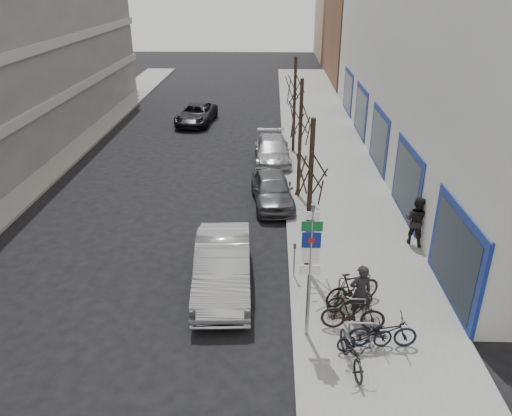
# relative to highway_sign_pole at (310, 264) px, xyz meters

# --- Properties ---
(ground) EXTENTS (120.00, 120.00, 0.00)m
(ground) POSITION_rel_highway_sign_pole_xyz_m (-2.40, 0.01, -2.46)
(ground) COLOR black
(ground) RESTS_ON ground
(sidewalk_east) EXTENTS (5.00, 70.00, 0.15)m
(sidewalk_east) POSITION_rel_highway_sign_pole_xyz_m (2.10, 10.01, -2.38)
(sidewalk_east) COLOR slate
(sidewalk_east) RESTS_ON ground
(sidewalk_west) EXTENTS (3.00, 70.00, 0.15)m
(sidewalk_west) POSITION_rel_highway_sign_pole_xyz_m (-13.40, 10.01, -2.38)
(sidewalk_west) COLOR slate
(sidewalk_west) RESTS_ON ground
(brick_building_far) EXTENTS (12.00, 14.00, 8.00)m
(brick_building_far) POSITION_rel_highway_sign_pole_xyz_m (10.60, 40.01, 1.54)
(brick_building_far) COLOR brown
(brick_building_far) RESTS_ON ground
(tan_building_far) EXTENTS (13.00, 12.00, 9.00)m
(tan_building_far) POSITION_rel_highway_sign_pole_xyz_m (11.10, 55.01, 2.04)
(tan_building_far) COLOR #937A5B
(tan_building_far) RESTS_ON ground
(highway_sign_pole) EXTENTS (0.55, 0.10, 4.20)m
(highway_sign_pole) POSITION_rel_highway_sign_pole_xyz_m (0.00, 0.00, 0.00)
(highway_sign_pole) COLOR gray
(highway_sign_pole) RESTS_ON ground
(bike_rack) EXTENTS (0.66, 2.26, 0.83)m
(bike_rack) POSITION_rel_highway_sign_pole_xyz_m (1.40, 0.61, -1.80)
(bike_rack) COLOR gray
(bike_rack) RESTS_ON sidewalk_east
(tree_near) EXTENTS (1.80, 1.80, 5.50)m
(tree_near) POSITION_rel_highway_sign_pole_xyz_m (0.20, 3.51, 1.65)
(tree_near) COLOR black
(tree_near) RESTS_ON ground
(tree_mid) EXTENTS (1.80, 1.80, 5.50)m
(tree_mid) POSITION_rel_highway_sign_pole_xyz_m (0.20, 10.01, 1.65)
(tree_mid) COLOR black
(tree_mid) RESTS_ON ground
(tree_far) EXTENTS (1.80, 1.80, 5.50)m
(tree_far) POSITION_rel_highway_sign_pole_xyz_m (0.20, 16.51, 1.65)
(tree_far) COLOR black
(tree_far) RESTS_ON ground
(meter_front) EXTENTS (0.10, 0.08, 1.27)m
(meter_front) POSITION_rel_highway_sign_pole_xyz_m (-0.25, 3.01, -1.54)
(meter_front) COLOR gray
(meter_front) RESTS_ON sidewalk_east
(meter_mid) EXTENTS (0.10, 0.08, 1.27)m
(meter_mid) POSITION_rel_highway_sign_pole_xyz_m (-0.25, 8.51, -1.54)
(meter_mid) COLOR gray
(meter_mid) RESTS_ON sidewalk_east
(meter_back) EXTENTS (0.10, 0.08, 1.27)m
(meter_back) POSITION_rel_highway_sign_pole_xyz_m (-0.25, 14.01, -1.54)
(meter_back) COLOR gray
(meter_back) RESTS_ON sidewalk_east
(bike_near_left) EXTENTS (0.86, 1.92, 1.13)m
(bike_near_left) POSITION_rel_highway_sign_pole_xyz_m (1.08, -1.20, -1.74)
(bike_near_left) COLOR black
(bike_near_left) RESTS_ON sidewalk_east
(bike_near_right) EXTENTS (1.88, 0.67, 1.12)m
(bike_near_right) POSITION_rel_highway_sign_pole_xyz_m (1.32, 0.27, -1.75)
(bike_near_right) COLOR black
(bike_near_right) RESTS_ON sidewalk_east
(bike_mid_curb) EXTENTS (1.88, 0.61, 1.14)m
(bike_mid_curb) POSITION_rel_highway_sign_pole_xyz_m (2.03, -0.43, -1.74)
(bike_mid_curb) COLOR black
(bike_mid_curb) RESTS_ON sidewalk_east
(bike_mid_inner) EXTENTS (1.59, 0.85, 0.92)m
(bike_mid_inner) POSITION_rel_highway_sign_pole_xyz_m (1.37, 1.15, -1.85)
(bike_mid_inner) COLOR black
(bike_mid_inner) RESTS_ON sidewalk_east
(bike_far_curb) EXTENTS (1.66, 0.85, 0.97)m
(bike_far_curb) POSITION_rel_highway_sign_pole_xyz_m (1.53, -0.57, -1.82)
(bike_far_curb) COLOR black
(bike_far_curb) RESTS_ON sidewalk_east
(bike_far_inner) EXTENTS (1.99, 1.34, 1.17)m
(bike_far_inner) POSITION_rel_highway_sign_pole_xyz_m (1.49, 1.52, -1.72)
(bike_far_inner) COLOR black
(bike_far_inner) RESTS_ON sidewalk_east
(parked_car_front) EXTENTS (2.07, 5.15, 1.67)m
(parked_car_front) POSITION_rel_highway_sign_pole_xyz_m (-2.60, 2.47, -1.63)
(parked_car_front) COLOR #ACACB1
(parked_car_front) RESTS_ON ground
(parked_car_mid) EXTENTS (2.21, 4.45, 1.46)m
(parked_car_mid) POSITION_rel_highway_sign_pole_xyz_m (-1.00, 9.30, -1.73)
(parked_car_mid) COLOR #4E4F53
(parked_car_mid) RESTS_ON ground
(parked_car_back) EXTENTS (2.14, 4.80, 1.37)m
(parked_car_back) POSITION_rel_highway_sign_pole_xyz_m (-1.00, 14.85, -1.77)
(parked_car_back) COLOR #A1A1A6
(parked_car_back) RESTS_ON ground
(lane_car) EXTENTS (2.73, 5.07, 1.35)m
(lane_car) POSITION_rel_highway_sign_pole_xyz_m (-6.36, 22.84, -1.78)
(lane_car) COLOR black
(lane_car) RESTS_ON ground
(pedestrian_near) EXTENTS (0.73, 0.54, 1.83)m
(pedestrian_near) POSITION_rel_highway_sign_pole_xyz_m (1.57, 0.77, -1.40)
(pedestrian_near) COLOR black
(pedestrian_near) RESTS_ON sidewalk_east
(pedestrian_far) EXTENTS (0.85, 0.83, 1.93)m
(pedestrian_far) POSITION_rel_highway_sign_pole_xyz_m (4.40, 5.52, -1.34)
(pedestrian_far) COLOR black
(pedestrian_far) RESTS_ON sidewalk_east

